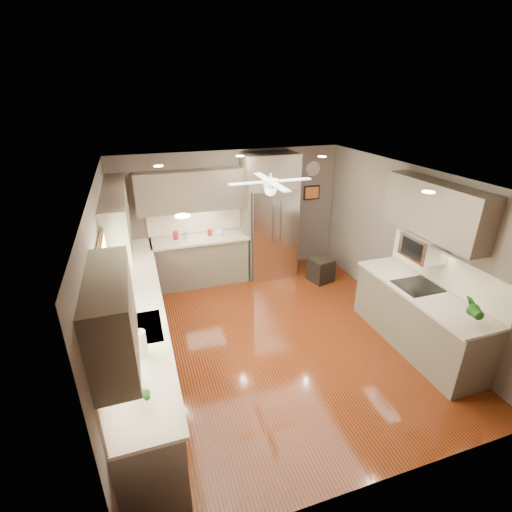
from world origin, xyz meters
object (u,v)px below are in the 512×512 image
canister_d (210,233)px  soap_bottle (127,308)px  microwave (424,247)px  paper_towel (140,344)px  bowl (219,234)px  canister_b (186,236)px  potted_plant_right (474,308)px  canister_a (176,235)px  stool (321,270)px  refrigerator (270,219)px  potted_plant_left (141,389)px

canister_d → soap_bottle: soap_bottle is taller
canister_d → microwave: (2.53, -2.80, 0.48)m
paper_towel → bowl: bearing=63.6°
microwave → paper_towel: bearing=-173.3°
paper_towel → canister_d: bearing=66.5°
canister_b → potted_plant_right: size_ratio=0.38×
canister_a → canister_d: size_ratio=1.27×
stool → potted_plant_right: bearing=-83.3°
bowl → refrigerator: bearing=-1.8°
canister_d → bowl: (0.17, -0.06, -0.04)m
canister_d → potted_plant_right: size_ratio=0.35×
canister_d → soap_bottle: bearing=-122.7°
bowl → canister_b: bearing=178.1°
canister_d → refrigerator: size_ratio=0.05×
canister_b → canister_d: size_ratio=1.10×
soap_bottle → potted_plant_right: size_ratio=0.54×
canister_a → stool: 2.92m
potted_plant_right → stool: (-0.36, 3.12, -0.88)m
paper_towel → stool: bearing=35.7°
canister_b → paper_towel: paper_towel is taller
canister_a → refrigerator: 1.87m
canister_b → potted_plant_left: (-0.99, -3.89, 0.07)m
canister_d → refrigerator: (1.21, -0.10, 0.19)m
canister_b → bowl: 0.64m
canister_b → canister_d: bearing=5.4°
potted_plant_right → paper_towel: potted_plant_right is taller
soap_bottle → potted_plant_left: 1.52m
soap_bottle → bowl: (1.72, 2.35, -0.07)m
potted_plant_left → soap_bottle: bearing=93.9°
canister_a → refrigerator: size_ratio=0.07×
potted_plant_right → bowl: potted_plant_right is taller
canister_b → potted_plant_left: 4.01m
canister_b → soap_bottle: 2.61m
canister_a → microwave: (3.18, -2.81, 0.46)m
microwave → stool: microwave is taller
potted_plant_left → paper_towel: 0.66m
potted_plant_left → refrigerator: refrigerator is taller
potted_plant_right → microwave: bearing=84.2°
microwave → potted_plant_left: bearing=-164.2°
canister_a → paper_towel: paper_towel is taller
potted_plant_right → paper_towel: 3.90m
canister_a → paper_towel: 3.36m
bowl → paper_towel: size_ratio=0.61×
potted_plant_left → paper_towel: bearing=87.6°
canister_b → refrigerator: refrigerator is taller
potted_plant_left → microwave: microwave is taller
potted_plant_right → canister_a: bearing=128.3°
microwave → paper_towel: 4.00m
potted_plant_left → stool: potted_plant_left is taller
refrigerator → paper_towel: 4.12m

